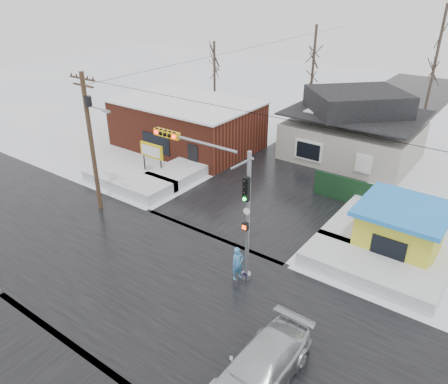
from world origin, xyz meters
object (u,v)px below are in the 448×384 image
Objects in this scene: traffic_signal at (221,192)px; kiosk at (400,229)px; pedestrian at (238,264)px; marquee_sign at (152,152)px; utility_pole at (91,136)px; car at (261,367)px.

traffic_signal reaches higher than kiosk.
traffic_signal reaches higher than pedestrian.
marquee_sign is 0.55× the size of kiosk.
utility_pole is 4.91× the size of pedestrian.
pedestrian is at bearing 133.61° from car.
kiosk reaches higher than pedestrian.
marquee_sign reaches higher than car.
utility_pole reaches higher than car.
traffic_signal is at bearing -135.16° from kiosk.
marquee_sign reaches higher than pedestrian.
pedestrian reaches higher than car.
car is at bearing -34.05° from marquee_sign.
pedestrian is at bearing -28.18° from marquee_sign.
utility_pole is at bearing -79.87° from marquee_sign.
traffic_signal is 1.32× the size of car.
traffic_signal is 10.39m from utility_pole.
car is at bearing -18.99° from utility_pole.
marquee_sign is (-1.07, 5.99, -3.19)m from utility_pole.
utility_pole is 6.87m from marquee_sign.
utility_pole reaches higher than traffic_signal.
kiosk is (18.50, 0.50, -0.46)m from marquee_sign.
pedestrian is (11.58, -0.78, -4.20)m from utility_pole.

